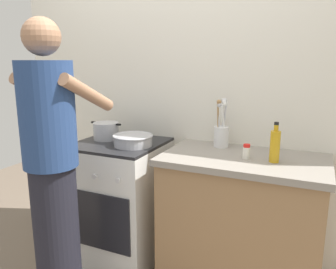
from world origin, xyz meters
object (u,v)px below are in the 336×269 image
pot (106,131)px  mixing_bowl (133,140)px  person (53,172)px  utensil_crock (221,132)px  stove_range (121,200)px  spice_bottle (246,152)px  oil_bottle (275,146)px

pot → mixing_bowl: (0.28, -0.08, -0.02)m
pot → person: bearing=-82.1°
mixing_bowl → utensil_crock: (0.56, 0.23, 0.06)m
stove_range → pot: bearing=163.6°
stove_range → spice_bottle: bearing=-2.1°
stove_range → pot: 0.53m
pot → utensil_crock: bearing=9.5°
pot → person: (0.09, -0.66, -0.10)m
mixing_bowl → utensil_crock: bearing=21.8°
stove_range → oil_bottle: (1.08, -0.04, 0.55)m
stove_range → oil_bottle: size_ratio=3.80×
stove_range → spice_bottle: 1.05m
mixing_bowl → spice_bottle: (0.78, 0.01, 0.00)m
spice_bottle → oil_bottle: (0.16, -0.00, 0.06)m
pot → spice_bottle: 1.06m
spice_bottle → pot: bearing=175.9°
stove_range → person: 0.75m
mixing_bowl → oil_bottle: size_ratio=1.18×
stove_range → pot: size_ratio=3.55×
mixing_bowl → pot: bearing=163.2°
person → mixing_bowl: bearing=72.1°
oil_bottle → mixing_bowl: bearing=-179.6°
utensil_crock → oil_bottle: utensil_crock is taller
oil_bottle → person: size_ratio=0.14×
pot → spice_bottle: (1.06, -0.08, -0.02)m
mixing_bowl → person: bearing=-107.9°
pot → oil_bottle: oil_bottle is taller
oil_bottle → stove_range: bearing=178.0°
mixing_bowl → oil_bottle: bearing=0.4°
stove_range → pot: (-0.14, 0.04, 0.51)m
pot → person: 0.68m
utensil_crock → person: (-0.75, -0.80, -0.15)m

